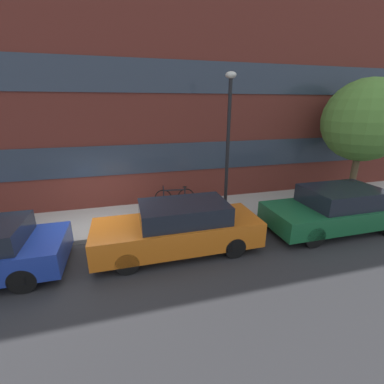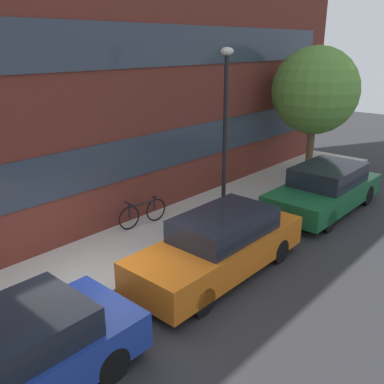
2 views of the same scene
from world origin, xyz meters
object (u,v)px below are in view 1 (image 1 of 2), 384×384
Objects in this scene: fire_hydrant at (0,229)px; street_tree at (365,121)px; parked_car_green at (336,209)px; bicycle at (175,196)px; parked_car_orange at (179,228)px; lamp_post at (228,134)px.

street_tree is (12.49, 0.12, 2.80)m from fire_hydrant.
parked_car_green is 6.23× the size of fire_hydrant.
bicycle is at bearing 14.48° from fire_hydrant.
parked_car_green is at bearing -143.35° from street_tree.
street_tree is at bearing 0.57° from fire_hydrant.
parked_car_orange is at bearing -166.71° from street_tree.
fire_hydrant is at bearing -179.43° from street_tree.
parked_car_orange is 5.17m from parked_car_green.
street_tree is 1.01× the size of lamp_post.
lamp_post is at bearing -23.16° from parked_car_green.
parked_car_orange is 0.95× the size of street_tree.
bicycle reaches higher than fire_hydrant.
parked_car_green is at bearing 153.65° from bicycle.
parked_car_orange is 0.96× the size of lamp_post.
street_tree is (7.57, 1.79, 2.61)m from parked_car_orange.
parked_car_orange reaches higher than fire_hydrant.
parked_car_orange reaches higher than bicycle.
fire_hydrant is at bearing 21.22° from bicycle.
parked_car_green is 2.91× the size of bicycle.
fire_hydrant is 0.15× the size of street_tree.
parked_car_orange is at bearing -143.82° from lamp_post.
lamp_post is at bearing 137.43° from bicycle.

